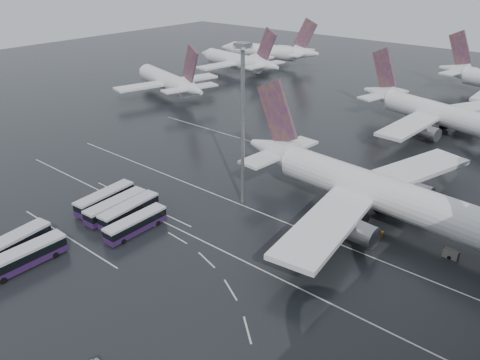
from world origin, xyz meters
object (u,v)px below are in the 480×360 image
Objects in this scene: gse_cart_belly_a at (376,234)px; bus_row_near_c at (129,211)px; bus_row_far_c at (24,257)px; gse_cart_belly_c at (349,222)px; airliner_gate_b at (444,116)px; bus_row_near_d at (136,224)px; jet_remote_west at (169,82)px; floodlight_mast at (243,108)px; bus_row_near_b at (116,207)px; gse_cart_belly_b at (436,216)px; airliner_main at (380,194)px; jet_remote_mid at (238,62)px; gse_cart_belly_d at (451,254)px; jet_remote_far at (270,52)px; bus_row_near_a at (105,199)px; bus_row_far_b at (9,247)px; gse_cart_belly_e at (406,208)px.

bus_row_near_c is at bearing -147.98° from gse_cart_belly_a.
bus_row_far_c reaches higher than gse_cart_belly_c.
bus_row_near_d is at bearing -90.22° from airliner_gate_b.
jet_remote_west is 1.49× the size of floodlight_mast.
gse_cart_belly_c is (35.22, 24.19, -1.02)m from bus_row_near_b.
gse_cart_belly_b is (43.87, 55.57, -1.21)m from bus_row_far_c.
floodlight_mast is (67.56, -42.62, 14.02)m from jet_remote_west.
bus_row_near_d is (-30.49, -30.55, -3.86)m from airliner_main.
jet_remote_mid is 132.30m from gse_cart_belly_d.
bus_row_near_c is (61.23, -125.40, -3.64)m from jet_remote_far.
bus_row_far_c is at bearing -131.45° from gse_cart_belly_a.
bus_row_near_a is (51.57, -101.24, -3.50)m from jet_remote_mid.
gse_cart_belly_d is (52.34, 25.88, -1.08)m from bus_row_near_b.
airliner_main is at bearing 23.80° from floodlight_mast.
jet_remote_west reaches higher than airliner_gate_b.
bus_row_near_b reaches higher than bus_row_near_d.
gse_cart_belly_a is at bearing -1.55° from gse_cart_belly_c.
gse_cart_belly_d is (11.90, 1.83, 0.09)m from gse_cart_belly_a.
bus_row_far_c is (-28.83, -102.77, -3.20)m from airliner_gate_b.
jet_remote_mid is 109.99m from floodlight_mast.
airliner_gate_b is at bearing -16.05° from bus_row_near_d.
jet_remote_west is at bearing 25.06° from bus_row_far_b.
bus_row_near_a reaches higher than gse_cart_belly_c.
jet_remote_west is 3.21× the size of bus_row_far_b.
bus_row_near_a reaches higher than gse_cart_belly_e.
jet_remote_west is 97.13m from gse_cart_belly_e.
jet_remote_west is 3.55× the size of bus_row_near_b.
airliner_gate_b is 87.84m from bus_row_near_c.
bus_row_near_a is at bearing -155.97° from gse_cart_belly_d.
floodlight_mast reaches higher than jet_remote_far.
floodlight_mast is at bearing -37.45° from bus_row_near_c.
bus_row_far_c is (4.36, 0.17, -0.09)m from bus_row_far_b.
jet_remote_west is 0.96× the size of jet_remote_far.
gse_cart_belly_c is at bearing -58.30° from bus_row_near_b.
airliner_main is 51.19m from bus_row_near_a.
jet_remote_mid is at bearing 147.25° from airliner_main.
gse_cart_belly_e is at bearing -51.39° from bus_row_near_c.
gse_cart_belly_e is at bearing -45.02° from bus_row_far_b.
gse_cart_belly_a is 5.22m from gse_cart_belly_c.
bus_row_near_d is 20.06m from bus_row_far_b.
jet_remote_mid is 3.84× the size of bus_row_near_d.
bus_row_near_d is at bearing -119.95° from bus_row_near_c.
bus_row_far_b is 5.60× the size of gse_cart_belly_c.
airliner_gate_b is 98.91m from jet_remote_far.
airliner_gate_b is 61.79m from gse_cart_belly_d.
bus_row_far_b is at bearing 100.39° from jet_remote_far.
bus_row_near_b is 58.40m from gse_cart_belly_d.
gse_cart_belly_d is at bearing -47.81° from bus_row_far_c.
airliner_main is 4.58× the size of bus_row_far_b.
floodlight_mast is 14.49× the size of gse_cart_belly_b.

